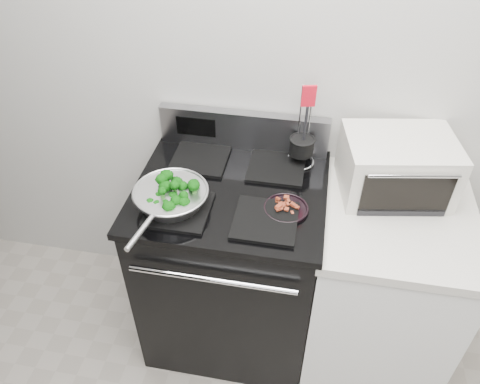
% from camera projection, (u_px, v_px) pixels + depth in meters
% --- Properties ---
extents(back_wall, '(4.00, 0.02, 2.70)m').
position_uv_depth(back_wall, '(319.00, 68.00, 1.88)').
color(back_wall, '#B5B2AB').
rests_on(back_wall, ground).
extents(gas_range, '(0.79, 0.69, 1.13)m').
position_uv_depth(gas_range, '(232.00, 262.00, 2.23)').
color(gas_range, black).
rests_on(gas_range, floor).
extents(counter, '(0.62, 0.68, 0.92)m').
position_uv_depth(counter, '(378.00, 288.00, 2.14)').
color(counter, white).
rests_on(counter, floor).
extents(skillet, '(0.30, 0.47, 0.06)m').
position_uv_depth(skillet, '(171.00, 196.00, 1.81)').
color(skillet, silver).
rests_on(skillet, gas_range).
extents(broccoli_pile, '(0.23, 0.23, 0.08)m').
position_uv_depth(broccoli_pile, '(171.00, 192.00, 1.80)').
color(broccoli_pile, black).
rests_on(broccoli_pile, skillet).
extents(bacon_plate, '(0.18, 0.18, 0.04)m').
position_uv_depth(bacon_plate, '(286.00, 207.00, 1.81)').
color(bacon_plate, black).
rests_on(bacon_plate, gas_range).
extents(utensil_holder, '(0.12, 0.12, 0.38)m').
position_uv_depth(utensil_holder, '(301.00, 150.00, 2.01)').
color(utensil_holder, silver).
rests_on(utensil_holder, gas_range).
extents(toaster_oven, '(0.48, 0.39, 0.25)m').
position_uv_depth(toaster_oven, '(396.00, 166.00, 1.89)').
color(toaster_oven, silver).
rests_on(toaster_oven, counter).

